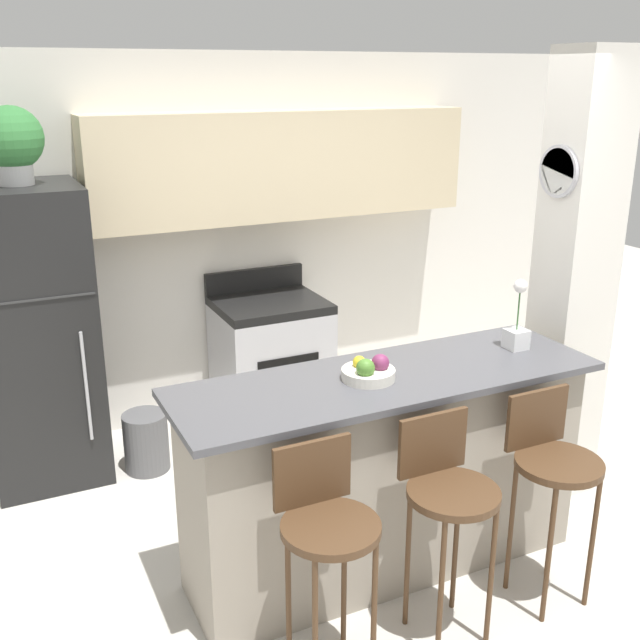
{
  "coord_description": "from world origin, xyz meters",
  "views": [
    {
      "loc": [
        -1.71,
        -2.81,
        2.41
      ],
      "look_at": [
        0.0,
        0.75,
        1.1
      ],
      "focal_mm": 42.0,
      "sensor_mm": 36.0,
      "label": 1
    }
  ],
  "objects_px": {
    "refrigerator": "(36,336)",
    "bar_stool_right": "(552,465)",
    "fruit_bowl": "(369,371)",
    "stove_range": "(271,361)",
    "orchid_vase": "(517,327)",
    "trash_bin": "(146,442)",
    "potted_plant_on_fridge": "(12,141)",
    "bar_stool_mid": "(448,494)",
    "bar_stool_left": "(326,528)"
  },
  "relations": [
    {
      "from": "stove_range",
      "to": "potted_plant_on_fridge",
      "type": "bearing_deg",
      "value": -177.96
    },
    {
      "from": "bar_stool_left",
      "to": "bar_stool_mid",
      "type": "distance_m",
      "value": 0.58
    },
    {
      "from": "orchid_vase",
      "to": "trash_bin",
      "type": "relative_size",
      "value": 0.97
    },
    {
      "from": "fruit_bowl",
      "to": "refrigerator",
      "type": "bearing_deg",
      "value": 126.74
    },
    {
      "from": "bar_stool_mid",
      "to": "fruit_bowl",
      "type": "xyz_separation_m",
      "value": [
        -0.11,
        0.51,
        0.4
      ]
    },
    {
      "from": "stove_range",
      "to": "trash_bin",
      "type": "height_order",
      "value": "stove_range"
    },
    {
      "from": "bar_stool_left",
      "to": "stove_range",
      "type": "bearing_deg",
      "value": 73.22
    },
    {
      "from": "potted_plant_on_fridge",
      "to": "bar_stool_mid",
      "type": "bearing_deg",
      "value": -58.01
    },
    {
      "from": "stove_range",
      "to": "orchid_vase",
      "type": "distance_m",
      "value": 2.02
    },
    {
      "from": "bar_stool_left",
      "to": "bar_stool_mid",
      "type": "xyz_separation_m",
      "value": [
        0.58,
        0.0,
        0.0
      ]
    },
    {
      "from": "potted_plant_on_fridge",
      "to": "trash_bin",
      "type": "xyz_separation_m",
      "value": [
        0.55,
        -0.26,
        -1.86
      ]
    },
    {
      "from": "bar_stool_left",
      "to": "potted_plant_on_fridge",
      "type": "relative_size",
      "value": 2.33
    },
    {
      "from": "bar_stool_right",
      "to": "orchid_vase",
      "type": "xyz_separation_m",
      "value": [
        0.2,
        0.55,
        0.47
      ]
    },
    {
      "from": "stove_range",
      "to": "bar_stool_mid",
      "type": "relative_size",
      "value": 1.05
    },
    {
      "from": "potted_plant_on_fridge",
      "to": "orchid_vase",
      "type": "xyz_separation_m",
      "value": [
        2.2,
        -1.71,
        -0.88
      ]
    },
    {
      "from": "potted_plant_on_fridge",
      "to": "fruit_bowl",
      "type": "xyz_separation_m",
      "value": [
        1.31,
        -1.75,
        -0.96
      ]
    },
    {
      "from": "bar_stool_left",
      "to": "bar_stool_mid",
      "type": "relative_size",
      "value": 1.0
    },
    {
      "from": "bar_stool_right",
      "to": "refrigerator",
      "type": "bearing_deg",
      "value": 131.37
    },
    {
      "from": "stove_range",
      "to": "bar_stool_mid",
      "type": "distance_m",
      "value": 2.33
    },
    {
      "from": "bar_stool_right",
      "to": "fruit_bowl",
      "type": "height_order",
      "value": "fruit_bowl"
    },
    {
      "from": "bar_stool_left",
      "to": "refrigerator",
      "type": "bearing_deg",
      "value": 110.23
    },
    {
      "from": "bar_stool_mid",
      "to": "trash_bin",
      "type": "bearing_deg",
      "value": 113.26
    },
    {
      "from": "bar_stool_mid",
      "to": "fruit_bowl",
      "type": "relative_size",
      "value": 4.03
    },
    {
      "from": "refrigerator",
      "to": "stove_range",
      "type": "xyz_separation_m",
      "value": [
        1.53,
        0.05,
        -0.44
      ]
    },
    {
      "from": "orchid_vase",
      "to": "stove_range",
      "type": "bearing_deg",
      "value": 110.54
    },
    {
      "from": "stove_range",
      "to": "bar_stool_right",
      "type": "height_order",
      "value": "stove_range"
    },
    {
      "from": "fruit_bowl",
      "to": "potted_plant_on_fridge",
      "type": "bearing_deg",
      "value": 126.74
    },
    {
      "from": "refrigerator",
      "to": "fruit_bowl",
      "type": "xyz_separation_m",
      "value": [
        1.31,
        -1.75,
        0.19
      ]
    },
    {
      "from": "refrigerator",
      "to": "bar_stool_left",
      "type": "height_order",
      "value": "refrigerator"
    },
    {
      "from": "bar_stool_left",
      "to": "bar_stool_right",
      "type": "xyz_separation_m",
      "value": [
        1.16,
        0.0,
        0.0
      ]
    },
    {
      "from": "bar_stool_mid",
      "to": "orchid_vase",
      "type": "xyz_separation_m",
      "value": [
        0.78,
        0.55,
        0.47
      ]
    },
    {
      "from": "potted_plant_on_fridge",
      "to": "stove_range",
      "type": "bearing_deg",
      "value": 2.04
    },
    {
      "from": "bar_stool_right",
      "to": "fruit_bowl",
      "type": "distance_m",
      "value": 0.95
    },
    {
      "from": "bar_stool_right",
      "to": "stove_range",
      "type": "bearing_deg",
      "value": 101.24
    },
    {
      "from": "bar_stool_mid",
      "to": "bar_stool_right",
      "type": "bearing_deg",
      "value": 0.0
    },
    {
      "from": "bar_stool_right",
      "to": "orchid_vase",
      "type": "relative_size",
      "value": 2.74
    },
    {
      "from": "potted_plant_on_fridge",
      "to": "trash_bin",
      "type": "bearing_deg",
      "value": -24.85
    },
    {
      "from": "bar_stool_mid",
      "to": "trash_bin",
      "type": "relative_size",
      "value": 2.67
    },
    {
      "from": "bar_stool_right",
      "to": "fruit_bowl",
      "type": "relative_size",
      "value": 4.03
    },
    {
      "from": "bar_stool_mid",
      "to": "trash_bin",
      "type": "distance_m",
      "value": 2.24
    },
    {
      "from": "bar_stool_mid",
      "to": "orchid_vase",
      "type": "bearing_deg",
      "value": 35.1
    },
    {
      "from": "refrigerator",
      "to": "bar_stool_right",
      "type": "height_order",
      "value": "refrigerator"
    },
    {
      "from": "potted_plant_on_fridge",
      "to": "fruit_bowl",
      "type": "bearing_deg",
      "value": -53.26
    },
    {
      "from": "stove_range",
      "to": "bar_stool_right",
      "type": "distance_m",
      "value": 2.38
    },
    {
      "from": "orchid_vase",
      "to": "trash_bin",
      "type": "bearing_deg",
      "value": 138.43
    },
    {
      "from": "orchid_vase",
      "to": "fruit_bowl",
      "type": "relative_size",
      "value": 1.47
    },
    {
      "from": "refrigerator",
      "to": "fruit_bowl",
      "type": "distance_m",
      "value": 2.19
    },
    {
      "from": "stove_range",
      "to": "refrigerator",
      "type": "bearing_deg",
      "value": -177.95
    },
    {
      "from": "stove_range",
      "to": "bar_stool_right",
      "type": "bearing_deg",
      "value": -78.76
    },
    {
      "from": "fruit_bowl",
      "to": "trash_bin",
      "type": "xyz_separation_m",
      "value": [
        -0.76,
        1.5,
        -0.9
      ]
    }
  ]
}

